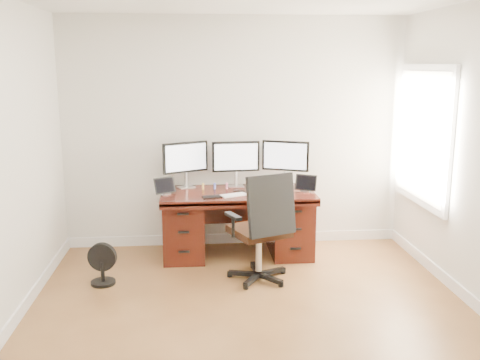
{
  "coord_description": "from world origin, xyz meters",
  "views": [
    {
      "loc": [
        -0.47,
        -3.99,
        2.14
      ],
      "look_at": [
        0.0,
        1.5,
        0.95
      ],
      "focal_mm": 40.0,
      "sensor_mm": 36.0,
      "label": 1
    }
  ],
  "objects": [
    {
      "name": "figurine_blue",
      "position": [
        -0.25,
        1.95,
        0.79
      ],
      "size": [
        0.03,
        0.03,
        0.08
      ],
      "color": "#5371E6",
      "rests_on": "desk"
    },
    {
      "name": "figurine_purple",
      "position": [
        0.12,
        1.95,
        0.79
      ],
      "size": [
        0.03,
        0.03,
        0.08
      ],
      "color": "#8461D3",
      "rests_on": "desk"
    },
    {
      "name": "tablet_left",
      "position": [
        -0.81,
        1.75,
        0.84
      ],
      "size": [
        0.24,
        0.18,
        0.19
      ],
      "rotation": [
        0.0,
        0.0,
        0.53
      ],
      "color": "silver",
      "rests_on": "desk"
    },
    {
      "name": "monitor_left",
      "position": [
        -0.58,
        2.07,
        1.09
      ],
      "size": [
        0.51,
        0.27,
        0.53
      ],
      "rotation": [
        0.0,
        0.0,
        0.45
      ],
      "color": "silver",
      "rests_on": "desk"
    },
    {
      "name": "figurine_yellow",
      "position": [
        -0.38,
        1.95,
        0.79
      ],
      "size": [
        0.03,
        0.03,
        0.08
      ],
      "color": "#E2CC58",
      "rests_on": "desk"
    },
    {
      "name": "tablet_right",
      "position": [
        0.76,
        1.75,
        0.84
      ],
      "size": [
        0.24,
        0.17,
        0.19
      ],
      "rotation": [
        0.0,
        0.0,
        -0.47
      ],
      "color": "silver",
      "rests_on": "desk"
    },
    {
      "name": "back_wall",
      "position": [
        0.0,
        2.25,
        1.35
      ],
      "size": [
        4.0,
        0.1,
        2.7
      ],
      "primitive_type": "cube",
      "color": "silver",
      "rests_on": "ground"
    },
    {
      "name": "figurine_orange",
      "position": [
        0.22,
        1.95,
        0.79
      ],
      "size": [
        0.03,
        0.03,
        0.08
      ],
      "color": "#FF7645",
      "rests_on": "desk"
    },
    {
      "name": "monitor_right",
      "position": [
        0.58,
        2.07,
        1.09
      ],
      "size": [
        0.52,
        0.24,
        0.53
      ],
      "rotation": [
        0.0,
        0.0,
        -0.38
      ],
      "color": "silver",
      "rests_on": "desk"
    },
    {
      "name": "office_chair",
      "position": [
        0.18,
        1.05,
        0.37
      ],
      "size": [
        0.78,
        0.78,
        1.13
      ],
      "rotation": [
        0.0,
        0.0,
        0.4
      ],
      "color": "black",
      "rests_on": "ground"
    },
    {
      "name": "floor_fan",
      "position": [
        -1.41,
        1.1,
        0.2
      ],
      "size": [
        0.29,
        0.24,
        0.42
      ],
      "rotation": [
        0.0,
        0.0,
        -0.17
      ],
      "color": "black",
      "rests_on": "ground"
    },
    {
      "name": "phone",
      "position": [
        0.01,
        1.83,
        0.76
      ],
      "size": [
        0.12,
        0.07,
        0.01
      ],
      "primitive_type": "cube",
      "rotation": [
        0.0,
        0.0,
        0.13
      ],
      "color": "black",
      "rests_on": "desk"
    },
    {
      "name": "keyboard",
      "position": [
        -0.06,
        1.63,
        0.76
      ],
      "size": [
        0.31,
        0.23,
        0.01
      ],
      "primitive_type": "cube",
      "rotation": [
        0.0,
        0.0,
        0.41
      ],
      "color": "white",
      "rests_on": "desk"
    },
    {
      "name": "monitor_center",
      "position": [
        0.0,
        2.07,
        1.09
      ],
      "size": [
        0.55,
        0.15,
        0.53
      ],
      "rotation": [
        0.0,
        0.0,
        0.07
      ],
      "color": "silver",
      "rests_on": "desk"
    },
    {
      "name": "trackpad",
      "position": [
        0.26,
        1.59,
        0.76
      ],
      "size": [
        0.12,
        0.12,
        0.01
      ],
      "primitive_type": "cube",
      "rotation": [
        0.0,
        0.0,
        0.03
      ],
      "color": "silver",
      "rests_on": "desk"
    },
    {
      "name": "ground",
      "position": [
        0.0,
        0.0,
        0.0
      ],
      "size": [
        4.5,
        4.5,
        0.0
      ],
      "primitive_type": "plane",
      "color": "brown",
      "rests_on": "ground"
    },
    {
      "name": "figurine_pink",
      "position": [
        -0.11,
        1.95,
        0.79
      ],
      "size": [
        0.03,
        0.03,
        0.08
      ],
      "color": "pink",
      "rests_on": "desk"
    },
    {
      "name": "drawing_tablet",
      "position": [
        -0.29,
        1.57,
        0.76
      ],
      "size": [
        0.22,
        0.17,
        0.01
      ],
      "primitive_type": "cube",
      "rotation": [
        0.0,
        0.0,
        0.19
      ],
      "color": "black",
      "rests_on": "desk"
    },
    {
      "name": "desk",
      "position": [
        0.0,
        1.83,
        0.4
      ],
      "size": [
        1.7,
        0.8,
        0.75
      ],
      "color": "#3B120B",
      "rests_on": "ground"
    }
  ]
}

